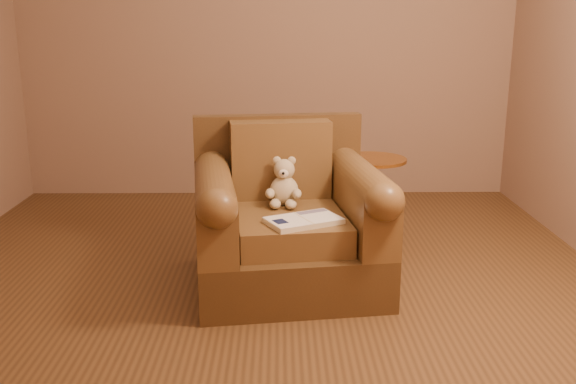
{
  "coord_description": "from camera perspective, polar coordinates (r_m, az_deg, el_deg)",
  "views": [
    {
      "loc": [
        0.1,
        -3.31,
        1.42
      ],
      "look_at": [
        0.15,
        -0.02,
        0.54
      ],
      "focal_mm": 40.0,
      "sensor_mm": 36.0,
      "label": 1
    }
  ],
  "objects": [
    {
      "name": "armchair",
      "position": [
        3.54,
        -0.11,
        -2.73
      ],
      "size": [
        1.1,
        1.06,
        0.89
      ],
      "rotation": [
        0.0,
        0.0,
        0.13
      ],
      "color": "#4B3219",
      "rests_on": "floor"
    },
    {
      "name": "side_table",
      "position": [
        4.06,
        7.32,
        -0.84
      ],
      "size": [
        0.43,
        0.43,
        0.6
      ],
      "color": "gold",
      "rests_on": "floor"
    },
    {
      "name": "teddy_bear",
      "position": [
        3.57,
        -0.37,
        0.48
      ],
      "size": [
        0.2,
        0.23,
        0.28
      ],
      "rotation": [
        0.0,
        0.0,
        -0.07
      ],
      "color": "tan",
      "rests_on": "armchair"
    },
    {
      "name": "guidebook",
      "position": [
        3.26,
        1.39,
        -2.56
      ],
      "size": [
        0.43,
        0.36,
        0.03
      ],
      "rotation": [
        0.0,
        0.0,
        0.46
      ],
      "color": "beige",
      "rests_on": "armchair"
    },
    {
      "name": "floor",
      "position": [
        3.6,
        -2.36,
        -8.31
      ],
      "size": [
        4.0,
        4.0,
        0.0
      ],
      "primitive_type": "plane",
      "color": "brown",
      "rests_on": "ground"
    }
  ]
}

